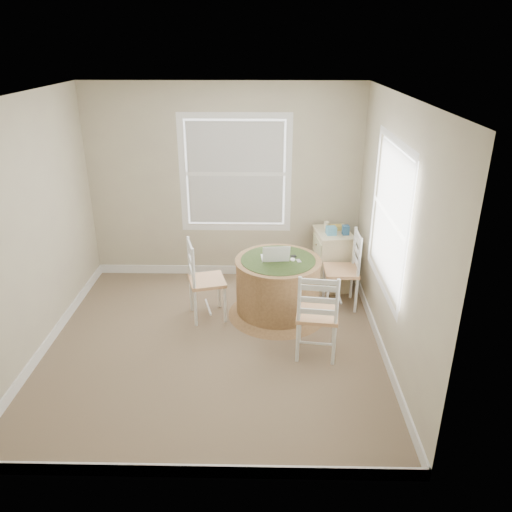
{
  "coord_description": "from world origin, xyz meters",
  "views": [
    {
      "loc": [
        0.55,
        -4.59,
        3.07
      ],
      "look_at": [
        0.44,
        0.45,
        0.86
      ],
      "focal_mm": 35.0,
      "sensor_mm": 36.0,
      "label": 1
    }
  ],
  "objects_px": {
    "chair_near": "(317,314)",
    "corner_chest": "(331,259)",
    "chair_left": "(207,280)",
    "laptop": "(275,257)",
    "round_table": "(278,285)",
    "chair_right": "(341,270)"
  },
  "relations": [
    {
      "from": "laptop",
      "to": "corner_chest",
      "type": "xyz_separation_m",
      "value": [
        0.76,
        0.77,
        -0.36
      ]
    },
    {
      "from": "corner_chest",
      "to": "chair_right",
      "type": "bearing_deg",
      "value": -92.26
    },
    {
      "from": "chair_right",
      "to": "chair_near",
      "type": "bearing_deg",
      "value": -19.91
    },
    {
      "from": "chair_left",
      "to": "laptop",
      "type": "height_order",
      "value": "chair_left"
    },
    {
      "from": "chair_near",
      "to": "corner_chest",
      "type": "height_order",
      "value": "chair_near"
    },
    {
      "from": "chair_left",
      "to": "round_table",
      "type": "bearing_deg",
      "value": -100.98
    },
    {
      "from": "chair_near",
      "to": "chair_right",
      "type": "xyz_separation_m",
      "value": [
        0.39,
        1.06,
        0.0
      ]
    },
    {
      "from": "chair_near",
      "to": "corner_chest",
      "type": "xyz_separation_m",
      "value": [
        0.34,
        1.59,
        -0.09
      ]
    },
    {
      "from": "chair_right",
      "to": "laptop",
      "type": "distance_m",
      "value": 0.89
    },
    {
      "from": "round_table",
      "to": "chair_right",
      "type": "bearing_deg",
      "value": 2.22
    },
    {
      "from": "chair_right",
      "to": "chair_left",
      "type": "bearing_deg",
      "value": -79.03
    },
    {
      "from": "chair_left",
      "to": "chair_near",
      "type": "bearing_deg",
      "value": -137.3
    },
    {
      "from": "round_table",
      "to": "chair_left",
      "type": "height_order",
      "value": "chair_left"
    },
    {
      "from": "chair_near",
      "to": "chair_right",
      "type": "relative_size",
      "value": 1.0
    },
    {
      "from": "chair_near",
      "to": "laptop",
      "type": "bearing_deg",
      "value": -55.78
    },
    {
      "from": "round_table",
      "to": "chair_left",
      "type": "distance_m",
      "value": 0.84
    },
    {
      "from": "round_table",
      "to": "laptop",
      "type": "distance_m",
      "value": 0.36
    },
    {
      "from": "round_table",
      "to": "laptop",
      "type": "relative_size",
      "value": 3.52
    },
    {
      "from": "chair_near",
      "to": "laptop",
      "type": "relative_size",
      "value": 2.82
    },
    {
      "from": "chair_near",
      "to": "corner_chest",
      "type": "distance_m",
      "value": 1.63
    },
    {
      "from": "chair_left",
      "to": "chair_right",
      "type": "distance_m",
      "value": 1.63
    },
    {
      "from": "corner_chest",
      "to": "laptop",
      "type": "bearing_deg",
      "value": -142.21
    }
  ]
}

